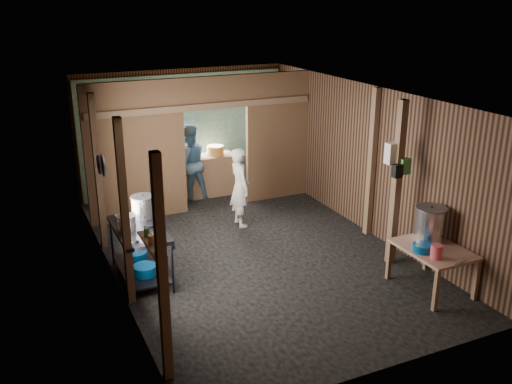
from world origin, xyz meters
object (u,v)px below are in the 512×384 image
cook (240,187)px  pink_bucket (436,252)px  prep_table (431,268)px  yellow_tub (215,150)px  stove_pot_large (143,207)px  stock_pot (430,224)px  gas_range (141,253)px

cook → pink_bucket: bearing=-159.6°
prep_table → yellow_tub: 5.40m
stove_pot_large → stock_pot: stove_pot_large is taller
gas_range → stove_pot_large: bearing=66.1°
stove_pot_large → yellow_tub: size_ratio=1.02×
prep_table → cook: cook is taller
gas_range → prep_table: gas_range is taller
prep_table → pink_bucket: bearing=-126.6°
stock_pot → yellow_tub: size_ratio=1.48×
gas_range → yellow_tub: yellow_tub is taller
stove_pot_large → cook: cook is taller
stock_pot → pink_bucket: stock_pot is taller
gas_range → stove_pot_large: 0.71m
pink_bucket → cook: bearing=110.5°
yellow_tub → cook: cook is taller
yellow_tub → cook: 1.86m
stove_pot_large → yellow_tub: bearing=51.2°
gas_range → yellow_tub: 3.98m
gas_range → pink_bucket: pink_bucket is taller
prep_table → stove_pot_large: 4.35m
pink_bucket → cook: (-1.36, 3.62, -0.01)m
prep_table → yellow_tub: yellow_tub is taller
cook → stove_pot_large: bearing=114.6°
prep_table → stock_pot: (0.13, 0.26, 0.56)m
prep_table → cook: bearing=114.8°
stove_pot_large → stock_pot: 4.27m
gas_range → yellow_tub: (2.39, 3.14, 0.54)m
yellow_tub → cook: size_ratio=0.24×
gas_range → cook: bearing=31.0°
stock_pot → yellow_tub: stock_pot is taller
stock_pot → cook: bearing=118.5°
gas_range → stove_pot_large: (0.17, 0.38, 0.57)m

